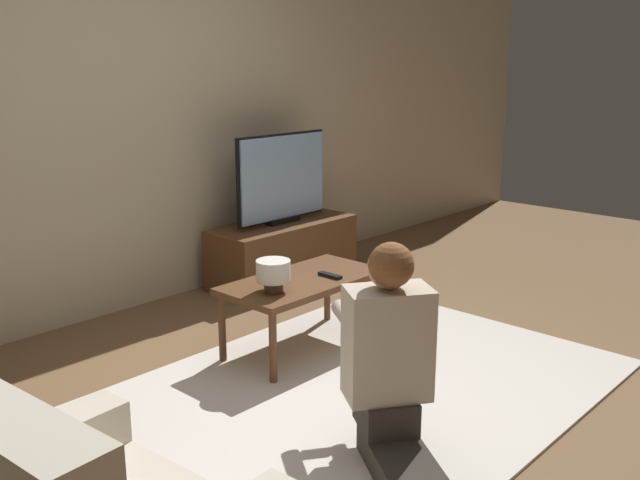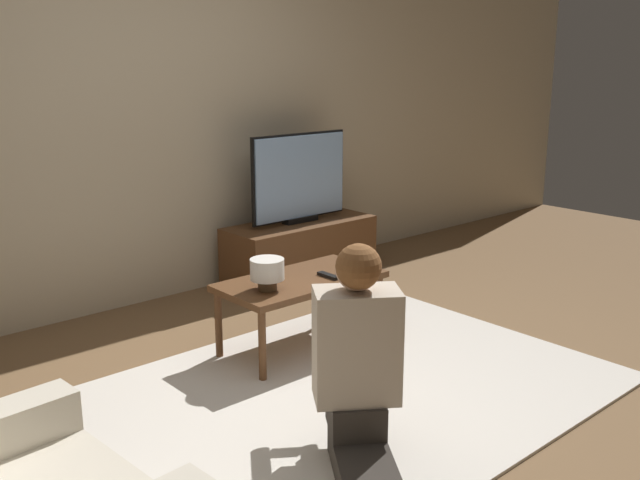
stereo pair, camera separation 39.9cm
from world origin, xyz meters
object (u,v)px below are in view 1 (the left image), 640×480
tv (282,178)px  table_lamp (273,273)px  person_kneeling (389,357)px  coffee_table (303,286)px

tv → table_lamp: (-1.12, -1.07, -0.24)m
person_kneeling → table_lamp: person_kneeling is taller
person_kneeling → tv: bearing=-90.0°
coffee_table → table_lamp: table_lamp is taller
tv → coffee_table: size_ratio=0.91×
tv → table_lamp: size_ratio=4.67×
person_kneeling → coffee_table: bearing=-84.3°
tv → person_kneeling: (-1.42, -2.05, -0.32)m
table_lamp → person_kneeling: bearing=-107.2°
tv → table_lamp: tv is taller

